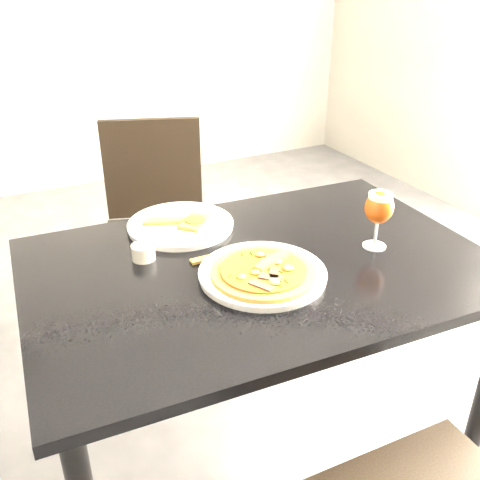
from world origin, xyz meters
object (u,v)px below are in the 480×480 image
dining_table (259,291)px  pizza (263,271)px  beer_glass (379,208)px  chair_far (156,225)px

dining_table → pizza: (-0.04, -0.08, 0.12)m
dining_table → pizza: size_ratio=4.79×
beer_glass → dining_table: bearing=168.3°
dining_table → beer_glass: beer_glass is taller
pizza → beer_glass: bearing=2.7°
chair_far → beer_glass: 1.04m
dining_table → chair_far: (-0.02, 0.84, -0.16)m
chair_far → pizza: 0.97m
chair_far → beer_glass: size_ratio=5.53×
dining_table → chair_far: 0.86m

